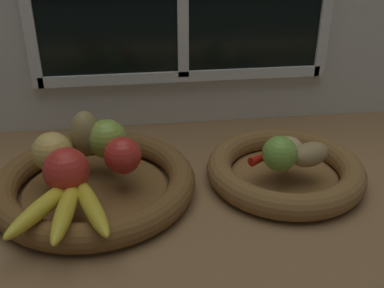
{
  "coord_description": "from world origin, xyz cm",
  "views": [
    {
      "loc": [
        -10.93,
        -70.02,
        45.44
      ],
      "look_at": [
        -1.62,
        0.35,
        8.69
      ],
      "focal_mm": 42.3,
      "sensor_mm": 36.0,
      "label": 1
    }
  ],
  "objects_px": {
    "fruit_bowl_right": "(284,169)",
    "apple_golden_left": "(52,152)",
    "apple_red_right": "(123,155)",
    "potato_large": "(287,148)",
    "potato_small": "(310,154)",
    "fruit_bowl_left": "(95,182)",
    "lime_near": "(280,154)",
    "banana_bunch_front": "(67,205)",
    "chili_pepper": "(278,151)",
    "pear_brown": "(85,134)",
    "apple_green_back": "(107,139)",
    "apple_red_front": "(66,170)"
  },
  "relations": [
    {
      "from": "apple_red_front",
      "to": "pear_brown",
      "type": "xyz_separation_m",
      "value": [
        0.02,
        0.12,
        0.01
      ]
    },
    {
      "from": "potato_large",
      "to": "banana_bunch_front",
      "type": "bearing_deg",
      "value": -162.05
    },
    {
      "from": "fruit_bowl_right",
      "to": "chili_pepper",
      "type": "bearing_deg",
      "value": 134.11
    },
    {
      "from": "fruit_bowl_right",
      "to": "apple_green_back",
      "type": "relative_size",
      "value": 4.04
    },
    {
      "from": "apple_green_back",
      "to": "potato_small",
      "type": "height_order",
      "value": "apple_green_back"
    },
    {
      "from": "banana_bunch_front",
      "to": "chili_pepper",
      "type": "distance_m",
      "value": 0.39
    },
    {
      "from": "apple_golden_left",
      "to": "pear_brown",
      "type": "xyz_separation_m",
      "value": [
        0.05,
        0.05,
        0.01
      ]
    },
    {
      "from": "apple_golden_left",
      "to": "chili_pepper",
      "type": "relative_size",
      "value": 0.5
    },
    {
      "from": "apple_red_front",
      "to": "potato_large",
      "type": "xyz_separation_m",
      "value": [
        0.39,
        0.06,
        -0.02
      ]
    },
    {
      "from": "banana_bunch_front",
      "to": "apple_golden_left",
      "type": "bearing_deg",
      "value": 105.64
    },
    {
      "from": "pear_brown",
      "to": "lime_near",
      "type": "bearing_deg",
      "value": -16.05
    },
    {
      "from": "potato_small",
      "to": "potato_large",
      "type": "height_order",
      "value": "potato_small"
    },
    {
      "from": "fruit_bowl_right",
      "to": "apple_golden_left",
      "type": "xyz_separation_m",
      "value": [
        -0.42,
        0.01,
        0.06
      ]
    },
    {
      "from": "chili_pepper",
      "to": "apple_red_front",
      "type": "bearing_deg",
      "value": 160.56
    },
    {
      "from": "apple_green_back",
      "to": "potato_large",
      "type": "bearing_deg",
      "value": -8.25
    },
    {
      "from": "potato_large",
      "to": "potato_small",
      "type": "bearing_deg",
      "value": -45.0
    },
    {
      "from": "fruit_bowl_right",
      "to": "lime_near",
      "type": "distance_m",
      "value": 0.07
    },
    {
      "from": "potato_large",
      "to": "apple_red_front",
      "type": "bearing_deg",
      "value": -171.29
    },
    {
      "from": "chili_pepper",
      "to": "pear_brown",
      "type": "bearing_deg",
      "value": 142.31
    },
    {
      "from": "apple_green_back",
      "to": "lime_near",
      "type": "xyz_separation_m",
      "value": [
        0.3,
        -0.09,
        -0.01
      ]
    },
    {
      "from": "apple_red_front",
      "to": "potato_large",
      "type": "height_order",
      "value": "apple_red_front"
    },
    {
      "from": "pear_brown",
      "to": "lime_near",
      "type": "relative_size",
      "value": 1.41
    },
    {
      "from": "lime_near",
      "to": "apple_red_right",
      "type": "bearing_deg",
      "value": 174.44
    },
    {
      "from": "fruit_bowl_right",
      "to": "apple_golden_left",
      "type": "distance_m",
      "value": 0.42
    },
    {
      "from": "potato_small",
      "to": "fruit_bowl_left",
      "type": "bearing_deg",
      "value": 175.2
    },
    {
      "from": "apple_red_right",
      "to": "potato_large",
      "type": "height_order",
      "value": "apple_red_right"
    },
    {
      "from": "apple_red_front",
      "to": "potato_small",
      "type": "xyz_separation_m",
      "value": [
        0.42,
        0.03,
        -0.02
      ]
    },
    {
      "from": "apple_red_right",
      "to": "banana_bunch_front",
      "type": "distance_m",
      "value": 0.14
    },
    {
      "from": "fruit_bowl_left",
      "to": "apple_golden_left",
      "type": "distance_m",
      "value": 0.09
    },
    {
      "from": "apple_golden_left",
      "to": "apple_red_front",
      "type": "relative_size",
      "value": 0.93
    },
    {
      "from": "apple_red_front",
      "to": "potato_small",
      "type": "bearing_deg",
      "value": 3.7
    },
    {
      "from": "pear_brown",
      "to": "banana_bunch_front",
      "type": "height_order",
      "value": "pear_brown"
    },
    {
      "from": "apple_red_front",
      "to": "lime_near",
      "type": "bearing_deg",
      "value": 3.22
    },
    {
      "from": "fruit_bowl_left",
      "to": "apple_red_front",
      "type": "bearing_deg",
      "value": -121.38
    },
    {
      "from": "fruit_bowl_left",
      "to": "fruit_bowl_right",
      "type": "height_order",
      "value": "same"
    },
    {
      "from": "apple_golden_left",
      "to": "chili_pepper",
      "type": "xyz_separation_m",
      "value": [
        0.41,
        -0.0,
        -0.03
      ]
    },
    {
      "from": "potato_small",
      "to": "potato_large",
      "type": "bearing_deg",
      "value": 135.0
    },
    {
      "from": "potato_small",
      "to": "lime_near",
      "type": "relative_size",
      "value": 1.25
    },
    {
      "from": "pear_brown",
      "to": "chili_pepper",
      "type": "relative_size",
      "value": 0.63
    },
    {
      "from": "fruit_bowl_right",
      "to": "apple_red_right",
      "type": "distance_m",
      "value": 0.3
    },
    {
      "from": "fruit_bowl_right",
      "to": "potato_large",
      "type": "distance_m",
      "value": 0.05
    },
    {
      "from": "pear_brown",
      "to": "potato_large",
      "type": "bearing_deg",
      "value": -9.11
    },
    {
      "from": "apple_green_back",
      "to": "apple_red_right",
      "type": "bearing_deg",
      "value": -64.87
    },
    {
      "from": "banana_bunch_front",
      "to": "potato_large",
      "type": "distance_m",
      "value": 0.4
    },
    {
      "from": "fruit_bowl_left",
      "to": "apple_green_back",
      "type": "relative_size",
      "value": 4.94
    },
    {
      "from": "banana_bunch_front",
      "to": "potato_large",
      "type": "bearing_deg",
      "value": 17.95
    },
    {
      "from": "chili_pepper",
      "to": "banana_bunch_front",
      "type": "bearing_deg",
      "value": 169.93
    },
    {
      "from": "pear_brown",
      "to": "potato_large",
      "type": "distance_m",
      "value": 0.37
    },
    {
      "from": "pear_brown",
      "to": "apple_red_right",
      "type": "bearing_deg",
      "value": -46.58
    },
    {
      "from": "chili_pepper",
      "to": "potato_large",
      "type": "bearing_deg",
      "value": -76.05
    }
  ]
}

